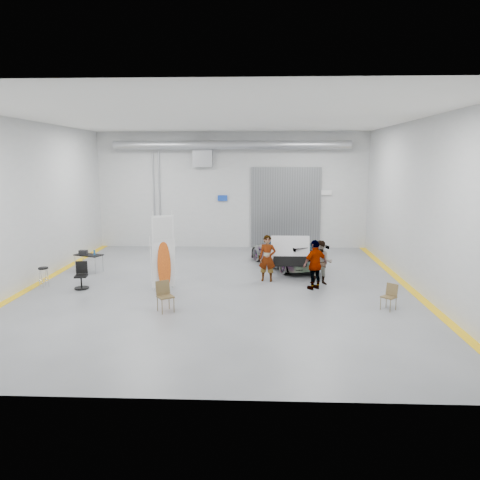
{
  "coord_description": "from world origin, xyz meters",
  "views": [
    {
      "loc": [
        1.39,
        -16.37,
        4.61
      ],
      "look_at": [
        0.67,
        1.52,
        1.5
      ],
      "focal_mm": 35.0,
      "sensor_mm": 36.0,
      "label": 1
    }
  ],
  "objects_px": {
    "person_c": "(315,265)",
    "folding_chair_far": "(388,302)",
    "folding_chair_near": "(166,302)",
    "shop_stool": "(44,277)",
    "person_a": "(267,258)",
    "surfboard_display": "(161,258)",
    "work_table": "(87,255)",
    "person_b": "(321,263)",
    "sedan_car": "(286,252)",
    "office_chair": "(82,277)"
  },
  "relations": [
    {
      "from": "sedan_car",
      "to": "work_table",
      "type": "bearing_deg",
      "value": -15.87
    },
    {
      "from": "work_table",
      "to": "office_chair",
      "type": "height_order",
      "value": "office_chair"
    },
    {
      "from": "folding_chair_far",
      "to": "work_table",
      "type": "relative_size",
      "value": 0.64
    },
    {
      "from": "person_c",
      "to": "work_table",
      "type": "relative_size",
      "value": 1.43
    },
    {
      "from": "person_a",
      "to": "person_c",
      "type": "height_order",
      "value": "person_c"
    },
    {
      "from": "person_b",
      "to": "person_c",
      "type": "relative_size",
      "value": 0.92
    },
    {
      "from": "folding_chair_near",
      "to": "folding_chair_far",
      "type": "distance_m",
      "value": 6.85
    },
    {
      "from": "sedan_car",
      "to": "surfboard_display",
      "type": "relative_size",
      "value": 1.56
    },
    {
      "from": "person_a",
      "to": "person_b",
      "type": "relative_size",
      "value": 1.07
    },
    {
      "from": "person_c",
      "to": "surfboard_display",
      "type": "xyz_separation_m",
      "value": [
        -5.45,
        -0.33,
        0.25
      ]
    },
    {
      "from": "surfboard_display",
      "to": "office_chair",
      "type": "relative_size",
      "value": 2.95
    },
    {
      "from": "office_chair",
      "to": "shop_stool",
      "type": "bearing_deg",
      "value": 165.15
    },
    {
      "from": "person_a",
      "to": "surfboard_display",
      "type": "relative_size",
      "value": 0.63
    },
    {
      "from": "person_b",
      "to": "office_chair",
      "type": "height_order",
      "value": "person_b"
    },
    {
      "from": "surfboard_display",
      "to": "work_table",
      "type": "relative_size",
      "value": 2.25
    },
    {
      "from": "person_a",
      "to": "person_b",
      "type": "height_order",
      "value": "person_a"
    },
    {
      "from": "surfboard_display",
      "to": "folding_chair_far",
      "type": "distance_m",
      "value": 7.74
    },
    {
      "from": "sedan_car",
      "to": "person_a",
      "type": "height_order",
      "value": "person_a"
    },
    {
      "from": "work_table",
      "to": "office_chair",
      "type": "bearing_deg",
      "value": -74.13
    },
    {
      "from": "sedan_car",
      "to": "office_chair",
      "type": "xyz_separation_m",
      "value": [
        -7.55,
        -3.85,
        -0.22
      ]
    },
    {
      "from": "person_a",
      "to": "person_c",
      "type": "bearing_deg",
      "value": -24.82
    },
    {
      "from": "person_b",
      "to": "folding_chair_far",
      "type": "relative_size",
      "value": 2.04
    },
    {
      "from": "shop_stool",
      "to": "work_table",
      "type": "distance_m",
      "value": 2.57
    },
    {
      "from": "person_c",
      "to": "surfboard_display",
      "type": "distance_m",
      "value": 5.46
    },
    {
      "from": "person_c",
      "to": "folding_chair_near",
      "type": "xyz_separation_m",
      "value": [
        -4.84,
        -2.71,
        -0.61
      ]
    },
    {
      "from": "person_b",
      "to": "shop_stool",
      "type": "bearing_deg",
      "value": -161.93
    },
    {
      "from": "sedan_car",
      "to": "folding_chair_near",
      "type": "height_order",
      "value": "sedan_car"
    },
    {
      "from": "person_c",
      "to": "person_b",
      "type": "bearing_deg",
      "value": -147.99
    },
    {
      "from": "work_table",
      "to": "person_a",
      "type": "bearing_deg",
      "value": -9.56
    },
    {
      "from": "surfboard_display",
      "to": "folding_chair_near",
      "type": "xyz_separation_m",
      "value": [
        0.61,
        -2.37,
        -0.86
      ]
    },
    {
      "from": "sedan_car",
      "to": "person_b",
      "type": "height_order",
      "value": "person_b"
    },
    {
      "from": "folding_chair_near",
      "to": "person_c",
      "type": "bearing_deg",
      "value": -4.13
    },
    {
      "from": "sedan_car",
      "to": "surfboard_display",
      "type": "distance_m",
      "value": 6.1
    },
    {
      "from": "folding_chair_near",
      "to": "shop_stool",
      "type": "bearing_deg",
      "value": 119.12
    },
    {
      "from": "person_a",
      "to": "work_table",
      "type": "bearing_deg",
      "value": 178.5
    },
    {
      "from": "person_b",
      "to": "surfboard_display",
      "type": "xyz_separation_m",
      "value": [
        -5.76,
        -1.01,
        0.32
      ]
    },
    {
      "from": "person_c",
      "to": "surfboard_display",
      "type": "bearing_deg",
      "value": -29.51
    },
    {
      "from": "person_a",
      "to": "shop_stool",
      "type": "distance_m",
      "value": 8.25
    },
    {
      "from": "person_b",
      "to": "folding_chair_far",
      "type": "xyz_separation_m",
      "value": [
        1.69,
        -2.93,
        -0.57
      ]
    },
    {
      "from": "shop_stool",
      "to": "person_c",
      "type": "bearing_deg",
      "value": 0.61
    },
    {
      "from": "person_a",
      "to": "folding_chair_far",
      "type": "height_order",
      "value": "person_a"
    },
    {
      "from": "person_a",
      "to": "person_b",
      "type": "bearing_deg",
      "value": -3.74
    },
    {
      "from": "folding_chair_near",
      "to": "office_chair",
      "type": "xyz_separation_m",
      "value": [
        -3.53,
        2.46,
        0.13
      ]
    },
    {
      "from": "person_c",
      "to": "shop_stool",
      "type": "xyz_separation_m",
      "value": [
        -9.83,
        -0.1,
        -0.54
      ]
    },
    {
      "from": "person_a",
      "to": "folding_chair_near",
      "type": "height_order",
      "value": "person_a"
    },
    {
      "from": "folding_chair_near",
      "to": "shop_stool",
      "type": "relative_size",
      "value": 1.29
    },
    {
      "from": "person_c",
      "to": "folding_chair_far",
      "type": "xyz_separation_m",
      "value": [
        2.0,
        -2.26,
        -0.65
      ]
    },
    {
      "from": "sedan_car",
      "to": "folding_chair_far",
      "type": "bearing_deg",
      "value": 91.16
    },
    {
      "from": "person_a",
      "to": "office_chair",
      "type": "xyz_separation_m",
      "value": [
        -6.69,
        -1.34,
        -0.47
      ]
    },
    {
      "from": "person_a",
      "to": "person_b",
      "type": "xyz_separation_m",
      "value": [
        1.99,
        -0.42,
        -0.06
      ]
    }
  ]
}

